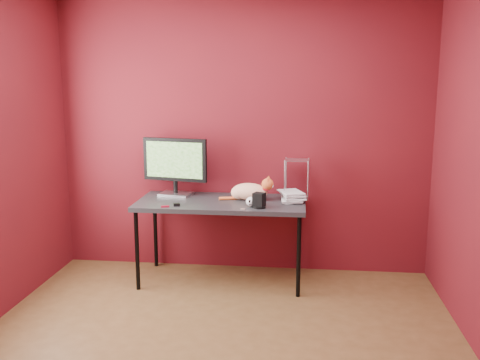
# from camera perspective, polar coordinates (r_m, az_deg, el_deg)

# --- Properties ---
(room) EXTENTS (3.52, 3.52, 2.61)m
(room) POSITION_cam_1_polar(r_m,az_deg,el_deg) (3.32, -2.98, 4.03)
(room) COLOR brown
(room) RESTS_ON ground
(desk) EXTENTS (1.50, 0.70, 0.75)m
(desk) POSITION_cam_1_polar(r_m,az_deg,el_deg) (4.81, -2.00, -2.82)
(desk) COLOR black
(desk) RESTS_ON ground
(monitor) EXTENTS (0.62, 0.25, 0.54)m
(monitor) POSITION_cam_1_polar(r_m,az_deg,el_deg) (5.00, -6.95, 1.74)
(monitor) COLOR #BCBBC1
(monitor) RESTS_ON desk
(cat) EXTENTS (0.49, 0.23, 0.23)m
(cat) POSITION_cam_1_polar(r_m,az_deg,el_deg) (4.80, 1.07, -1.23)
(cat) COLOR orange
(cat) RESTS_ON desk
(skull_mug) EXTENTS (0.09, 0.09, 0.08)m
(skull_mug) POSITION_cam_1_polar(r_m,az_deg,el_deg) (4.57, 1.18, -2.32)
(skull_mug) COLOR white
(skull_mug) RESTS_ON desk
(speaker) EXTENTS (0.12, 0.11, 0.13)m
(speaker) POSITION_cam_1_polar(r_m,az_deg,el_deg) (4.53, 2.05, -2.24)
(speaker) COLOR black
(speaker) RESTS_ON desk
(book_stack) EXTENTS (0.26, 0.30, 0.99)m
(book_stack) POSITION_cam_1_polar(r_m,az_deg,el_deg) (4.71, 4.68, 3.64)
(book_stack) COLOR beige
(book_stack) RESTS_ON desk
(wire_rack) EXTENTS (0.22, 0.18, 0.36)m
(wire_rack) POSITION_cam_1_polar(r_m,az_deg,el_deg) (4.90, 6.07, 0.16)
(wire_rack) COLOR #BCBBC1
(wire_rack) RESTS_ON desk
(pocket_knife) EXTENTS (0.07, 0.05, 0.01)m
(pocket_knife) POSITION_cam_1_polar(r_m,az_deg,el_deg) (4.60, -7.99, -2.81)
(pocket_knife) COLOR maroon
(pocket_knife) RESTS_ON desk
(black_gadget) EXTENTS (0.06, 0.05, 0.03)m
(black_gadget) POSITION_cam_1_polar(r_m,az_deg,el_deg) (4.63, -6.76, -2.63)
(black_gadget) COLOR black
(black_gadget) RESTS_ON desk
(washer) EXTENTS (0.04, 0.04, 0.00)m
(washer) POSITION_cam_1_polar(r_m,az_deg,el_deg) (4.49, 0.28, -3.13)
(washer) COLOR #BCBBC1
(washer) RESTS_ON desk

